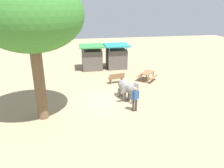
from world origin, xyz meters
TOP-DOWN VIEW (x-y plane):
  - ground_plane at (0.00, 0.00)m, footprint 60.00×60.00m
  - elephant at (1.53, 0.02)m, footprint 1.38×1.98m
  - person_handler at (1.62, -1.92)m, footprint 0.51×0.32m
  - shade_tree_main at (-4.00, -1.66)m, footprint 5.45×4.99m
  - wooden_bench at (1.57, 3.37)m, footprint 1.45×0.65m
  - picnic_table_near at (4.41, 3.49)m, footprint 2.10×2.11m
  - market_stall_green at (-0.05, 8.03)m, footprint 2.50×2.50m
  - market_stall_teal at (2.55, 8.03)m, footprint 2.50×2.50m
  - feed_bucket at (3.02, 2.38)m, footprint 0.36×0.36m

SIDE VIEW (x-z plane):
  - ground_plane at x=0.00m, z-range 0.00..0.00m
  - feed_bucket at x=3.02m, z-range 0.00..0.32m
  - wooden_bench at x=1.57m, z-range 0.03..0.91m
  - picnic_table_near at x=4.41m, z-range 0.20..0.98m
  - elephant at x=1.53m, z-range 0.19..1.55m
  - person_handler at x=1.62m, z-range 0.14..1.76m
  - market_stall_green at x=-0.05m, z-range -0.12..2.40m
  - market_stall_teal at x=2.55m, z-range -0.12..2.40m
  - shade_tree_main at x=-4.00m, z-range 1.92..9.74m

